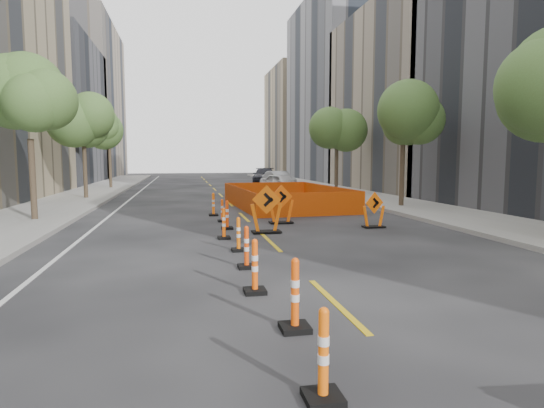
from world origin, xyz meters
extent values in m
plane|color=black|center=(0.00, 0.00, 0.00)|extent=(140.00, 140.00, 0.00)
cube|color=gray|center=(-9.00, 12.00, 0.07)|extent=(4.00, 90.00, 0.15)
cube|color=gray|center=(9.00, 12.00, 0.07)|extent=(4.00, 90.00, 0.15)
cube|color=#4C4C51|center=(-17.00, 39.20, 7.00)|extent=(12.00, 16.00, 14.00)
cube|color=gray|center=(-17.00, 55.60, 10.00)|extent=(12.00, 20.00, 20.00)
cube|color=gray|center=(17.00, 23.80, 7.00)|extent=(12.00, 16.00, 14.00)
cube|color=gray|center=(17.00, 40.20, 10.00)|extent=(12.00, 18.00, 20.00)
cube|color=tan|center=(17.00, 58.60, 8.00)|extent=(12.00, 14.00, 16.00)
cylinder|color=#382B1E|center=(-8.40, 10.00, 1.57)|extent=(0.24, 0.24, 3.15)
sphere|color=#48642B|center=(-8.40, 10.00, 4.55)|extent=(2.80, 2.80, 2.80)
cylinder|color=#382B1E|center=(-8.40, 20.00, 1.57)|extent=(0.24, 0.24, 3.15)
sphere|color=#48642B|center=(-8.40, 20.00, 4.55)|extent=(2.80, 2.80, 2.80)
cylinder|color=#382B1E|center=(-8.40, 30.00, 1.57)|extent=(0.24, 0.24, 3.15)
sphere|color=#48642B|center=(-8.40, 30.00, 4.55)|extent=(2.80, 2.80, 2.80)
cylinder|color=#382B1E|center=(8.40, 12.00, 1.57)|extent=(0.24, 0.24, 3.15)
sphere|color=#48642B|center=(8.40, 12.00, 4.55)|extent=(2.80, 2.80, 2.80)
cylinder|color=#382B1E|center=(8.40, 22.00, 1.57)|extent=(0.24, 0.24, 3.15)
sphere|color=#48642B|center=(8.40, 22.00, 4.55)|extent=(2.80, 2.80, 2.80)
imported|color=silver|center=(4.76, 23.90, 0.70)|extent=(3.23, 4.42, 1.40)
imported|color=#9FA0A4|center=(5.59, 28.74, 0.72)|extent=(2.29, 4.58, 1.44)
imported|color=black|center=(5.42, 34.85, 0.79)|extent=(3.26, 5.81, 1.59)
camera|label=1|loc=(-2.62, -9.42, 2.56)|focal=30.00mm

